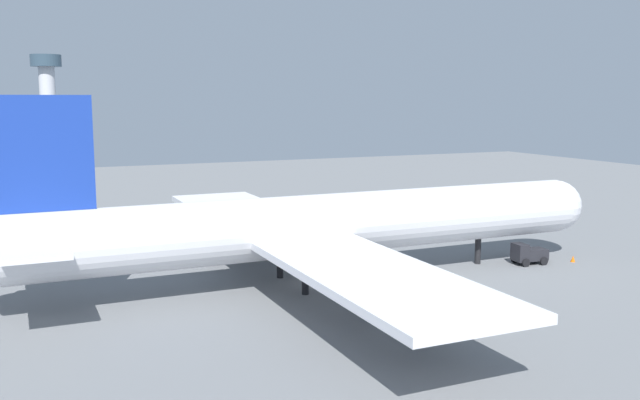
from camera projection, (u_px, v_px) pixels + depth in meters
ground_plane at (320, 282)px, 72.19m from camera, size 275.01×275.01×0.00m
cargo_airplane at (317, 226)px, 71.16m from camera, size 68.75×63.65×19.37m
maintenance_van at (528, 254)px, 79.98m from camera, size 4.12×2.74×2.49m
pushback_tractor at (384, 231)px, 94.09m from camera, size 4.36×4.84×1.99m
safety_cone_nose at (573, 259)px, 81.15m from camera, size 0.53×0.53×0.76m
control_tower at (48, 97)px, 215.69m from camera, size 9.26×9.26×32.64m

